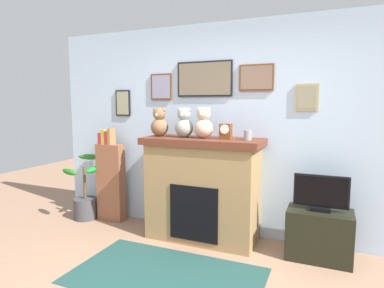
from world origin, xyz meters
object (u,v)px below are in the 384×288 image
television (321,194)px  teddy_bear_cream (160,123)px  fireplace (203,188)px  tv_stand (319,235)px  bookshelf (111,179)px  teddy_bear_grey (184,124)px  potted_plant (85,199)px  mantel_clock (226,131)px  candle_jar (248,135)px  teddy_bear_tan (204,124)px

television → teddy_bear_cream: (-1.88, -0.00, 0.68)m
fireplace → television: (1.31, -0.01, 0.08)m
teddy_bear_cream → tv_stand: bearing=0.2°
bookshelf → television: (2.72, -0.10, 0.12)m
fireplace → teddy_bear_grey: teddy_bear_grey is taller
television → bookshelf: bearing=177.9°
fireplace → potted_plant: bearing=-179.3°
mantel_clock → potted_plant: bearing=-180.0°
mantel_clock → teddy_bear_cream: teddy_bear_cream is taller
candle_jar → mantel_clock: bearing=-179.7°
potted_plant → television: (3.09, 0.01, 0.41)m
television → teddy_bear_tan: (-1.30, -0.00, 0.69)m
bookshelf → potted_plant: size_ratio=1.44×
bookshelf → tv_stand: bearing=-2.1°
bookshelf → potted_plant: bookshelf is taller
tv_stand → teddy_bear_cream: teddy_bear_cream is taller
teddy_bear_grey → teddy_bear_tan: size_ratio=0.98×
fireplace → bookshelf: 1.41m
candle_jar → teddy_bear_cream: teddy_bear_cream is taller
television → teddy_bear_tan: teddy_bear_tan is taller
candle_jar → teddy_bear_grey: size_ratio=0.30×
bookshelf → candle_jar: size_ratio=12.05×
fireplace → teddy_bear_tan: bearing=-56.3°
television → potted_plant: bearing=-179.9°
fireplace → potted_plant: size_ratio=1.56×
mantel_clock → candle_jar: bearing=0.3°
teddy_bear_grey → television: bearing=0.2°
teddy_bear_cream → teddy_bear_tan: (0.58, -0.00, 0.00)m
candle_jar → bookshelf: bearing=176.9°
teddy_bear_cream → teddy_bear_grey: teddy_bear_grey is taller
tv_stand → television: bearing=-90.0°
candle_jar → mantel_clock: (-0.25, -0.00, 0.03)m
bookshelf → mantel_clock: mantel_clock is taller
bookshelf → teddy_bear_grey: bearing=-5.1°
teddy_bear_tan → candle_jar: bearing=0.1°
teddy_bear_tan → television: bearing=0.2°
potted_plant → teddy_bear_tan: bearing=0.1°
television → candle_jar: bearing=-179.7°
potted_plant → teddy_bear_grey: (1.54, 0.00, 1.10)m
television → mantel_clock: mantel_clock is taller
fireplace → candle_jar: (0.54, -0.02, 0.66)m
television → teddy_bear_tan: bearing=-179.8°
tv_stand → teddy_bear_tan: teddy_bear_tan is taller
bookshelf → teddy_bear_tan: bearing=-4.2°
tv_stand → television: size_ratio=1.20×
candle_jar → teddy_bear_grey: 0.78m
tv_stand → teddy_bear_cream: bearing=-179.8°
mantel_clock → tv_stand: bearing=0.4°
teddy_bear_tan → bookshelf: bearing=175.8°
tv_stand → teddy_bear_tan: (-1.30, -0.01, 1.13)m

